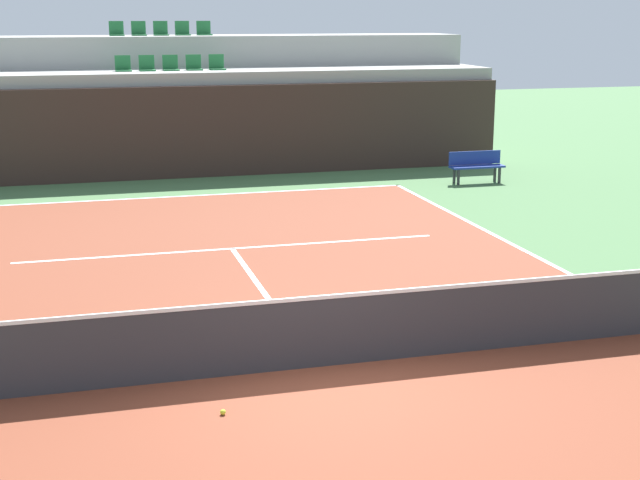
{
  "coord_description": "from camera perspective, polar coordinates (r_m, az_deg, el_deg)",
  "views": [
    {
      "loc": [
        -2.93,
        -10.88,
        4.51
      ],
      "look_at": [
        0.58,
        2.0,
        1.2
      ],
      "focal_mm": 51.75,
      "sensor_mm": 36.0,
      "label": 1
    }
  ],
  "objects": [
    {
      "name": "seating_row_upper",
      "position": [
        29.62,
        -9.81,
        12.6
      ],
      "size": [
        3.12,
        0.44,
        0.44
      ],
      "color": "#1E6633",
      "rests_on": "stands_tier_upper"
    },
    {
      "name": "stands_tier_lower",
      "position": [
        27.3,
        -9.07,
        7.29
      ],
      "size": [
        18.94,
        2.4,
        2.88
      ],
      "primitive_type": "cube",
      "color": "#9E9E99",
      "rests_on": "ground_plane"
    },
    {
      "name": "baseline_far",
      "position": [
        23.46,
        -7.8,
        2.73
      ],
      "size": [
        11.0,
        0.1,
        0.0
      ],
      "primitive_type": "cube",
      "color": "white",
      "rests_on": "court_surface"
    },
    {
      "name": "player_bench",
      "position": [
        25.36,
        9.64,
        4.64
      ],
      "size": [
        1.5,
        0.4,
        0.85
      ],
      "color": "navy",
      "rests_on": "ground_plane"
    },
    {
      "name": "court_surface",
      "position": [
        12.14,
        -0.17,
        -7.86
      ],
      "size": [
        11.0,
        24.0,
        0.01
      ],
      "primitive_type": "cube",
      "color": "brown",
      "rests_on": "ground_plane"
    },
    {
      "name": "centre_service_line",
      "position": [
        15.07,
        -3.34,
        -3.47
      ],
      "size": [
        0.1,
        6.4,
        0.0
      ],
      "primitive_type": "cube",
      "color": "white",
      "rests_on": "court_surface"
    },
    {
      "name": "stands_tier_upper",
      "position": [
        29.63,
        -9.63,
        8.67
      ],
      "size": [
        18.94,
        2.4,
        3.8
      ],
      "primitive_type": "cube",
      "color": "#9E9E99",
      "rests_on": "ground_plane"
    },
    {
      "name": "tennis_net",
      "position": [
        11.96,
        -0.17,
        -5.62
      ],
      "size": [
        11.08,
        0.08,
        1.07
      ],
      "color": "black",
      "rests_on": "court_surface"
    },
    {
      "name": "back_wall",
      "position": [
        25.99,
        -8.72,
        6.59
      ],
      "size": [
        18.94,
        0.3,
        2.53
      ],
      "primitive_type": "cube",
      "color": "#33231E",
      "rests_on": "ground_plane"
    },
    {
      "name": "service_line_far",
      "position": [
        18.1,
        -5.45,
        -0.54
      ],
      "size": [
        8.26,
        0.1,
        0.0
      ],
      "primitive_type": "cube",
      "color": "white",
      "rests_on": "court_surface"
    },
    {
      "name": "tennis_ball_2",
      "position": [
        10.82,
        -6.02,
        -10.54
      ],
      "size": [
        0.07,
        0.07,
        0.07
      ],
      "primitive_type": "sphere",
      "color": "#CCE033",
      "rests_on": "court_surface"
    },
    {
      "name": "ground_plane",
      "position": [
        12.14,
        -0.17,
        -7.89
      ],
      "size": [
        80.0,
        80.0,
        0.0
      ],
      "primitive_type": "plane",
      "color": "#477042"
    },
    {
      "name": "seating_row_lower",
      "position": [
        27.27,
        -9.22,
        10.57
      ],
      "size": [
        3.12,
        0.44,
        0.44
      ],
      "color": "#1E6633",
      "rests_on": "stands_tier_lower"
    }
  ]
}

